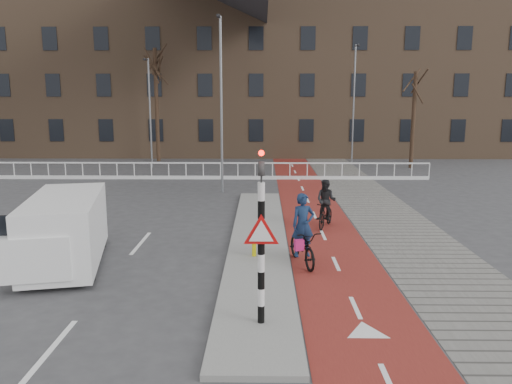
{
  "coord_description": "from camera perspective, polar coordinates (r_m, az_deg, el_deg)",
  "views": [
    {
      "loc": [
        -0.58,
        -11.46,
        4.58
      ],
      "look_at": [
        -0.79,
        5.0,
        1.5
      ],
      "focal_mm": 35.0,
      "sensor_mm": 36.0,
      "label": 1
    }
  ],
  "objects": [
    {
      "name": "streetlight_right",
      "position": [
        35.83,
        11.09,
        9.65
      ],
      "size": [
        0.12,
        0.12,
        8.21
      ],
      "primitive_type": "cylinder",
      "color": "slate",
      "rests_on": "ground"
    },
    {
      "name": "railing",
      "position": [
        29.11,
        -8.0,
        2.05
      ],
      "size": [
        28.0,
        0.1,
        0.99
      ],
      "color": "silver",
      "rests_on": "ground"
    },
    {
      "name": "tree_right",
      "position": [
        35.04,
        17.53,
        7.81
      ],
      "size": [
        0.27,
        0.27,
        6.34
      ],
      "primitive_type": "cylinder",
      "color": "black",
      "rests_on": "ground"
    },
    {
      "name": "tree_mid",
      "position": [
        37.81,
        -11.29,
        9.66
      ],
      "size": [
        0.28,
        0.28,
        8.18
      ],
      "primitive_type": "cylinder",
      "color": "black",
      "rests_on": "ground"
    },
    {
      "name": "sidewalk",
      "position": [
        22.47,
        13.27,
        -1.43
      ],
      "size": [
        3.0,
        60.0,
        0.01
      ],
      "primitive_type": "cube",
      "color": "slate",
      "rests_on": "ground"
    },
    {
      "name": "bollard",
      "position": [
        14.38,
        -0.22,
        -5.92
      ],
      "size": [
        0.12,
        0.12,
        0.74
      ],
      "primitive_type": "cylinder",
      "color": "yellow",
      "rests_on": "curb_island"
    },
    {
      "name": "curb_island",
      "position": [
        16.1,
        0.29,
        -5.7
      ],
      "size": [
        1.8,
        16.0,
        0.12
      ],
      "primitive_type": "cube",
      "color": "gray",
      "rests_on": "ground"
    },
    {
      "name": "van",
      "position": [
        14.88,
        -20.9,
        -3.97
      ],
      "size": [
        2.73,
        4.77,
        1.93
      ],
      "rotation": [
        0.0,
        0.0,
        0.22
      ],
      "color": "white",
      "rests_on": "ground"
    },
    {
      "name": "townhouse_row",
      "position": [
        43.64,
        -2.52,
        14.84
      ],
      "size": [
        46.0,
        10.0,
        15.9
      ],
      "color": "#7F6047",
      "rests_on": "ground"
    },
    {
      "name": "streetlight_left",
      "position": [
        34.33,
        -12.0,
        8.72
      ],
      "size": [
        0.12,
        0.12,
        7.18
      ],
      "primitive_type": "cylinder",
      "color": "slate",
      "rests_on": "ground"
    },
    {
      "name": "cyclist_near",
      "position": [
        14.02,
        5.36,
        -5.57
      ],
      "size": [
        1.14,
        2.05,
        2.02
      ],
      "rotation": [
        0.0,
        0.0,
        0.25
      ],
      "color": "black",
      "rests_on": "bike_lane"
    },
    {
      "name": "traffic_signal",
      "position": [
        9.78,
        0.6,
        -4.75
      ],
      "size": [
        0.8,
        0.8,
        3.68
      ],
      "color": "black",
      "rests_on": "curb_island"
    },
    {
      "name": "cyclist_far",
      "position": [
        18.06,
        7.98,
        -1.8
      ],
      "size": [
        1.04,
        1.65,
        1.75
      ],
      "rotation": [
        0.0,
        0.0,
        -0.4
      ],
      "color": "black",
      "rests_on": "bike_lane"
    },
    {
      "name": "ground",
      "position": [
        12.35,
        3.45,
        -11.19
      ],
      "size": [
        120.0,
        120.0,
        0.0
      ],
      "primitive_type": "plane",
      "color": "#38383A",
      "rests_on": "ground"
    },
    {
      "name": "bike_lane",
      "position": [
        22.04,
        6.15,
        -1.44
      ],
      "size": [
        2.5,
        60.0,
        0.01
      ],
      "primitive_type": "cube",
      "color": "maroon",
      "rests_on": "ground"
    },
    {
      "name": "streetlight_near",
      "position": [
        24.41,
        -3.98,
        9.66
      ],
      "size": [
        0.12,
        0.12,
        8.38
      ],
      "primitive_type": "cylinder",
      "color": "slate",
      "rests_on": "ground"
    }
  ]
}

